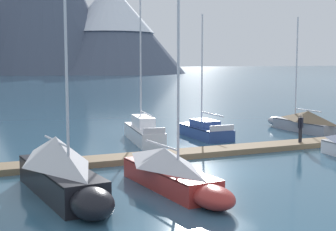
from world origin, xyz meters
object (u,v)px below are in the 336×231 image
(person_on_dock, at_px, (301,126))
(sailboat_end_of_dock, at_px, (302,121))
(sailboat_second_berth, at_px, (61,169))
(sailboat_far_berth, at_px, (201,129))
(sailboat_mid_dock_starboard, at_px, (142,131))
(sailboat_mid_dock_port, at_px, (172,171))

(person_on_dock, bearing_deg, sailboat_end_of_dock, 49.06)
(sailboat_second_berth, distance_m, sailboat_end_of_dock, 21.89)
(sailboat_end_of_dock, distance_m, person_on_dock, 6.86)
(sailboat_far_berth, bearing_deg, sailboat_end_of_dock, -7.03)
(sailboat_mid_dock_starboard, distance_m, sailboat_end_of_dock, 12.08)
(sailboat_mid_dock_starboard, xyz_separation_m, sailboat_far_berth, (4.30, 0.05, -0.15))
(sailboat_far_berth, relative_size, person_on_dock, 4.81)
(sailboat_mid_dock_starboard, bearing_deg, sailboat_mid_dock_port, -106.30)
(sailboat_second_berth, xyz_separation_m, sailboat_mid_dock_starboard, (7.56, 10.65, -0.39))
(sailboat_end_of_dock, bearing_deg, person_on_dock, -130.94)
(sailboat_mid_dock_port, xyz_separation_m, sailboat_far_berth, (7.69, 11.63, -0.27))
(sailboat_end_of_dock, bearing_deg, sailboat_mid_dock_starboard, 175.72)
(sailboat_mid_dock_starboard, bearing_deg, sailboat_end_of_dock, -4.28)
(sailboat_second_berth, xyz_separation_m, sailboat_mid_dock_port, (4.17, -0.93, -0.28))
(sailboat_second_berth, height_order, sailboat_far_berth, sailboat_second_berth)
(sailboat_mid_dock_starboard, height_order, sailboat_far_berth, sailboat_mid_dock_starboard)
(sailboat_mid_dock_starboard, relative_size, sailboat_end_of_dock, 1.14)
(sailboat_far_berth, xyz_separation_m, person_on_dock, (3.27, -6.12, 0.77))
(sailboat_second_berth, distance_m, sailboat_mid_dock_port, 4.28)
(sailboat_mid_dock_starboard, height_order, sailboat_end_of_dock, sailboat_mid_dock_starboard)
(sailboat_mid_dock_port, xyz_separation_m, person_on_dock, (10.95, 5.51, 0.51))
(sailboat_mid_dock_port, relative_size, sailboat_mid_dock_starboard, 0.91)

